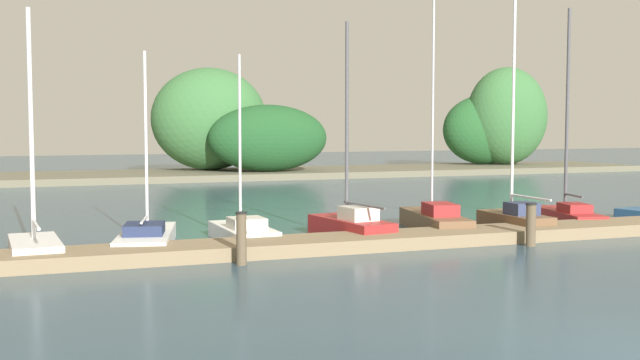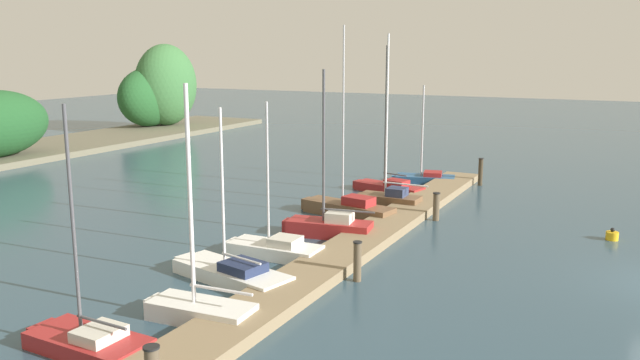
% 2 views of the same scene
% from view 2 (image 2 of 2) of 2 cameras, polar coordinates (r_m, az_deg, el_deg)
% --- Properties ---
extents(dock_pier, '(27.39, 1.80, 0.35)m').
position_cam_2_polar(dock_pier, '(23.89, 4.10, -5.18)').
color(dock_pier, '#847051').
rests_on(dock_pier, ground).
extents(sailboat_0, '(1.48, 3.28, 5.80)m').
position_cam_2_polar(sailboat_0, '(16.55, -19.93, -13.06)').
color(sailboat_0, maroon).
rests_on(sailboat_0, ground).
extents(sailboat_1, '(1.32, 3.17, 6.17)m').
position_cam_2_polar(sailboat_1, '(17.51, -10.79, -10.93)').
color(sailboat_1, white).
rests_on(sailboat_1, ground).
extents(sailboat_2, '(2.22, 4.51, 5.31)m').
position_cam_2_polar(sailboat_2, '(20.23, -8.01, -7.99)').
color(sailboat_2, white).
rests_on(sailboat_2, ground).
extents(sailboat_3, '(1.33, 3.48, 5.30)m').
position_cam_2_polar(sailboat_3, '(22.39, -4.19, -5.97)').
color(sailboat_3, white).
rests_on(sailboat_3, ground).
extents(sailboat_4, '(1.61, 3.58, 6.29)m').
position_cam_2_polar(sailboat_4, '(24.67, 0.66, -4.01)').
color(sailboat_4, maroon).
rests_on(sailboat_4, ground).
extents(sailboat_5, '(1.83, 4.50, 7.98)m').
position_cam_2_polar(sailboat_5, '(27.68, 2.34, -2.41)').
color(sailboat_5, brown).
rests_on(sailboat_5, ground).
extents(sailboat_6, '(1.12, 3.37, 7.68)m').
position_cam_2_polar(sailboat_6, '(29.29, 6.01, -1.56)').
color(sailboat_6, brown).
rests_on(sailboat_6, ground).
extents(sailboat_7, '(1.86, 3.94, 7.22)m').
position_cam_2_polar(sailboat_7, '(32.38, 5.96, -0.42)').
color(sailboat_7, maroon).
rests_on(sailboat_7, ground).
extents(sailboat_8, '(1.95, 3.47, 5.18)m').
position_cam_2_polar(sailboat_8, '(35.28, 9.13, 0.27)').
color(sailboat_8, '#285684').
rests_on(sailboat_8, ground).
extents(mooring_piling_1, '(0.28, 0.28, 1.26)m').
position_cam_2_polar(mooring_piling_1, '(19.91, 3.31, -7.16)').
color(mooring_piling_1, brown).
rests_on(mooring_piling_1, ground).
extents(mooring_piling_2, '(0.31, 0.31, 1.18)m').
position_cam_2_polar(mooring_piling_2, '(27.30, 10.21, -2.31)').
color(mooring_piling_2, brown).
rests_on(mooring_piling_2, ground).
extents(mooring_piling_3, '(0.27, 0.27, 1.45)m').
position_cam_2_polar(mooring_piling_3, '(34.91, 13.97, 0.72)').
color(mooring_piling_3, '#3D3323').
rests_on(mooring_piling_3, ground).
extents(channel_buoy_1, '(0.45, 0.45, 0.47)m').
position_cam_2_polar(channel_buoy_1, '(26.59, 24.35, -4.48)').
color(channel_buoy_1, gold).
rests_on(channel_buoy_1, ground).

